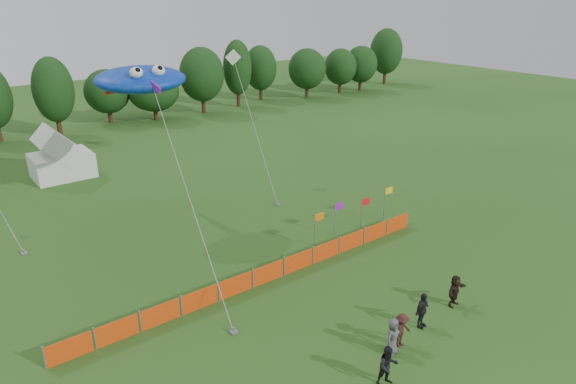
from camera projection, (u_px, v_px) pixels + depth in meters
ground at (373, 345)px, 22.00m from camera, size 160.00×160.00×0.00m
treeline at (77, 92)px, 54.54m from camera, size 104.57×8.78×8.36m
tent_right at (61, 158)px, 41.39m from camera, size 4.57×3.65×3.22m
barrier_fence at (268, 273)px, 26.65m from camera, size 21.90×0.06×1.00m
flag_row at (352, 210)px, 32.05m from camera, size 6.73×0.52×2.23m
spectator_b at (388, 366)px, 19.53m from camera, size 0.99×0.88×1.70m
spectator_c at (401, 330)px, 21.68m from camera, size 1.02×0.59×1.57m
spectator_d at (422, 310)px, 22.90m from camera, size 1.07×0.57×1.73m
spectator_e at (392, 336)px, 21.25m from camera, size 0.91×0.71×1.65m
spectator_f at (455, 291)px, 24.51m from camera, size 1.55×0.67×1.62m
stingray_kite at (139, 79)px, 31.18m from camera, size 6.38×21.11×10.19m
small_kite_white at (244, 95)px, 38.80m from camera, size 2.33×8.11×10.03m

